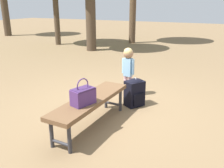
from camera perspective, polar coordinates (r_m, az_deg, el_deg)
ground_plane at (r=4.29m, az=-1.16°, el=-5.65°), size 40.00×40.00×0.00m
park_bench at (r=3.54m, az=-5.05°, el=-4.20°), size 1.62×0.48×0.45m
handbag at (r=3.28m, az=-6.80°, el=-2.69°), size 0.36×0.27×0.37m
child_standing at (r=4.69m, az=3.80°, el=4.67°), size 0.19×0.26×0.95m
backpack_large at (r=4.32m, az=5.30°, el=-1.78°), size 0.39×0.36×0.53m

